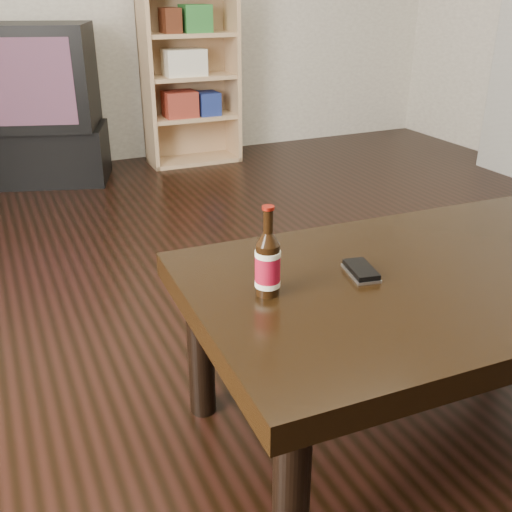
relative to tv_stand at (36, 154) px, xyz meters
name	(u,v)px	position (x,y,z in m)	size (l,w,h in m)	color
floor	(353,382)	(0.67, -2.70, -0.18)	(5.00, 6.00, 0.01)	black
tv_stand	(36,154)	(0.00, 0.00, 0.00)	(0.88, 0.44, 0.35)	black
tv	(24,77)	(0.00, 0.00, 0.48)	(0.93, 0.74, 0.61)	black
bookshelf	(188,73)	(1.07, 0.05, 0.44)	(0.64, 0.30, 1.19)	tan
coffee_table	(440,291)	(0.74, -2.95, 0.25)	(1.35, 0.81, 0.50)	black
beer_bottle	(268,264)	(0.27, -2.88, 0.40)	(0.08, 0.08, 0.22)	black
phone	(361,271)	(0.53, -2.89, 0.33)	(0.08, 0.13, 0.02)	#A8A8AA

